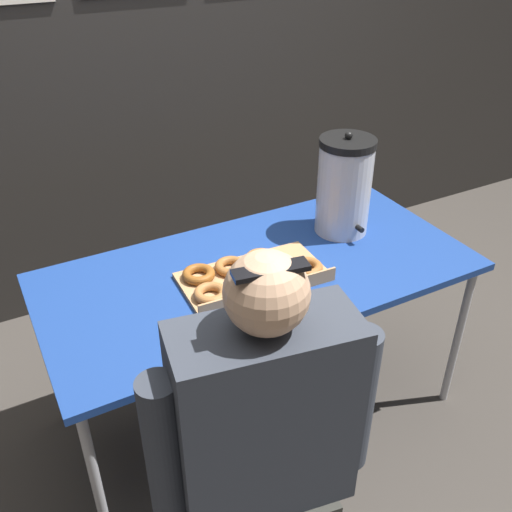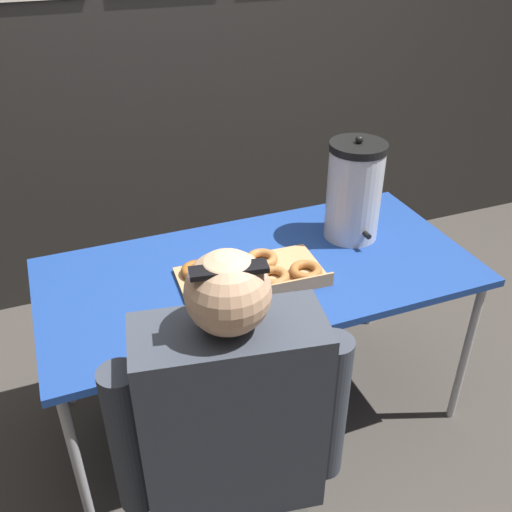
# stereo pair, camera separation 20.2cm
# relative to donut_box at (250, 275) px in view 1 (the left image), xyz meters

# --- Properties ---
(ground_plane) EXTENTS (12.00, 12.00, 0.00)m
(ground_plane) POSITION_rel_donut_box_xyz_m (0.06, 0.05, -0.73)
(ground_plane) COLOR #3D3833
(back_wall) EXTENTS (6.00, 0.11, 2.63)m
(back_wall) POSITION_rel_donut_box_xyz_m (0.06, 1.23, 0.58)
(back_wall) COLOR #282623
(back_wall) RESTS_ON ground
(folding_table) EXTENTS (1.56, 0.75, 0.71)m
(folding_table) POSITION_rel_donut_box_xyz_m (0.06, 0.05, -0.06)
(folding_table) COLOR navy
(folding_table) RESTS_ON ground
(donut_box) EXTENTS (0.53, 0.30, 0.05)m
(donut_box) POSITION_rel_donut_box_xyz_m (0.00, 0.00, 0.00)
(donut_box) COLOR tan
(donut_box) RESTS_ON folding_table
(coffee_urn) EXTENTS (0.21, 0.24, 0.41)m
(coffee_urn) POSITION_rel_donut_box_xyz_m (0.49, 0.15, 0.17)
(coffee_urn) COLOR silver
(coffee_urn) RESTS_ON folding_table
(cell_phone) EXTENTS (0.12, 0.17, 0.01)m
(cell_phone) POSITION_rel_donut_box_xyz_m (-0.32, -0.19, -0.02)
(cell_phone) COLOR black
(cell_phone) RESTS_ON folding_table
(person_seated) EXTENTS (0.61, 0.31, 1.22)m
(person_seated) POSITION_rel_donut_box_xyz_m (-0.27, -0.59, -0.16)
(person_seated) COLOR #33332D
(person_seated) RESTS_ON ground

